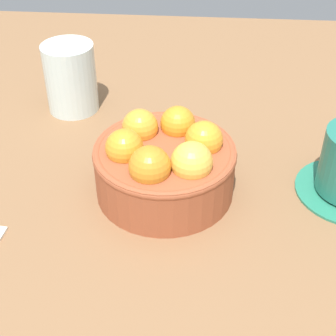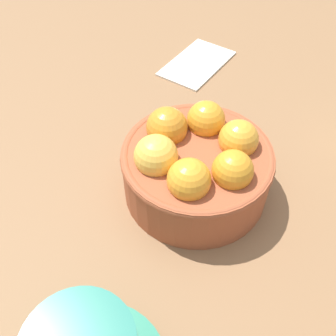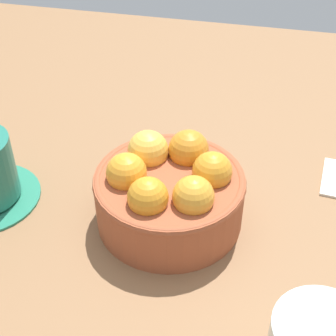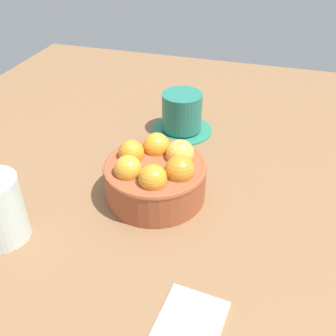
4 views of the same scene
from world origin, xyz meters
The scene contains 4 objects.
ground_plane centered at (0.00, 0.00, -2.34)cm, with size 123.98×107.67×4.67cm, color brown.
terracotta_bowl centered at (0.02, -0.06, 3.96)cm, with size 15.63×15.63×8.66cm.
coffee_cup centered at (20.87, 1.39, 3.60)cm, with size 12.04×12.04×7.89cm.
folded_napkin centered at (-22.13, -10.47, 0.30)cm, with size 11.99×7.06×0.60cm, color white.
Camera 4 is at (-45.66, -15.71, 39.35)cm, focal length 42.17 mm.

